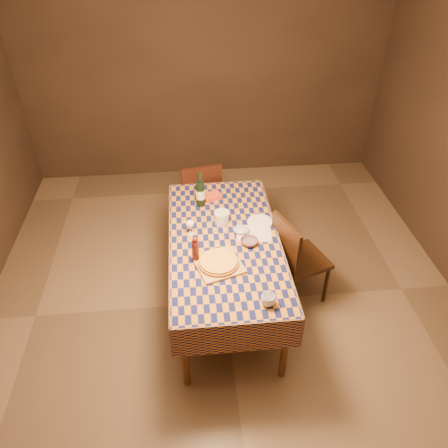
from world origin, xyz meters
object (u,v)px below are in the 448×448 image
(wine_bottle, at_px, (200,193))
(chair_right, at_px, (295,256))
(pizza, at_px, (219,262))
(cutting_board, at_px, (219,264))
(bowl, at_px, (249,242))
(chair_far, at_px, (200,195))
(white_plate, at_px, (260,222))
(dining_table, at_px, (225,247))

(wine_bottle, relative_size, chair_right, 0.37)
(pizza, relative_size, wine_bottle, 1.23)
(cutting_board, bearing_deg, bowl, 40.41)
(wine_bottle, bearing_deg, chair_far, 88.63)
(bowl, relative_size, chair_far, 0.16)
(cutting_board, distance_m, chair_right, 0.82)
(pizza, relative_size, chair_far, 0.46)
(white_plate, bearing_deg, cutting_board, -128.43)
(white_plate, relative_size, chair_right, 0.24)
(pizza, bearing_deg, wine_bottle, 96.20)
(chair_right, bearing_deg, cutting_board, -155.82)
(pizza, distance_m, wine_bottle, 0.86)
(pizza, xyz_separation_m, chair_far, (-0.08, 1.39, -0.28))
(dining_table, xyz_separation_m, pizza, (-0.08, -0.31, 0.11))
(chair_far, relative_size, chair_right, 1.00)
(bowl, distance_m, white_plate, 0.32)
(cutting_board, height_order, bowl, bowl)
(bowl, bearing_deg, pizza, -139.59)
(dining_table, distance_m, chair_right, 0.65)
(bowl, relative_size, white_plate, 0.66)
(wine_bottle, xyz_separation_m, chair_far, (0.01, 0.54, -0.38))
(chair_far, bearing_deg, cutting_board, -86.71)
(pizza, distance_m, bowl, 0.37)
(cutting_board, bearing_deg, chair_far, 93.29)
(cutting_board, xyz_separation_m, pizza, (0.00, 0.00, 0.03))
(bowl, bearing_deg, chair_far, 107.24)
(white_plate, height_order, chair_far, chair_far)
(bowl, xyz_separation_m, chair_right, (0.43, 0.08, -0.27))
(dining_table, height_order, pizza, pizza)
(dining_table, height_order, cutting_board, cutting_board)
(wine_bottle, xyz_separation_m, chair_right, (0.80, -0.54, -0.38))
(wine_bottle, height_order, white_plate, wine_bottle)
(pizza, distance_m, white_plate, 0.67)
(dining_table, distance_m, wine_bottle, 0.60)
(wine_bottle, relative_size, chair_far, 0.37)
(bowl, xyz_separation_m, chair_far, (-0.36, 1.16, -0.27))
(cutting_board, xyz_separation_m, bowl, (0.28, 0.24, 0.01))
(wine_bottle, distance_m, white_plate, 0.62)
(cutting_board, relative_size, white_plate, 1.54)
(cutting_board, height_order, chair_right, chair_right)
(bowl, height_order, wine_bottle, wine_bottle)
(dining_table, xyz_separation_m, white_plate, (0.34, 0.21, 0.08))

